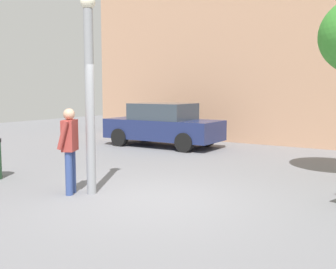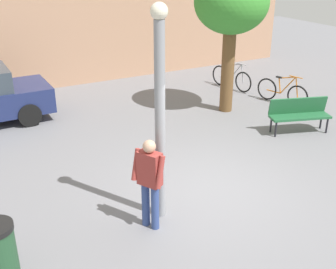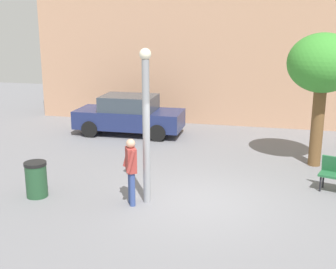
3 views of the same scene
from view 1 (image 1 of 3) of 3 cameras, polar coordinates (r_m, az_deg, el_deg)
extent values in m
plane|color=slate|center=(7.61, -1.90, -9.13)|extent=(36.00, 36.00, 0.00)
cube|color=tan|center=(15.98, 17.98, 9.79)|extent=(17.68, 2.00, 6.16)
cylinder|color=gray|center=(7.91, -10.94, 4.32)|extent=(0.18, 0.18, 3.53)
sphere|color=#F2EACC|center=(8.07, -11.23, 17.82)|extent=(0.28, 0.28, 0.28)
cylinder|color=#334784|center=(8.04, -13.77, -5.35)|extent=(0.14, 0.14, 0.85)
cylinder|color=#334784|center=(8.22, -13.32, -5.08)|extent=(0.14, 0.14, 0.85)
cube|color=#9E3833|center=(8.02, -13.68, -0.13)|extent=(0.38, 0.46, 0.60)
sphere|color=tan|center=(7.98, -13.75, 2.80)|extent=(0.22, 0.22, 0.22)
cylinder|color=#9E3833|center=(7.80, -14.61, -0.11)|extent=(0.24, 0.19, 0.55)
cylinder|color=#9E3833|center=(8.27, -13.46, 0.28)|extent=(0.24, 0.19, 0.55)
cube|color=navy|center=(14.53, -0.71, 0.76)|extent=(4.22, 1.75, 0.70)
cube|color=#333D47|center=(14.48, -0.71, 3.24)|extent=(2.12, 1.59, 0.60)
cylinder|color=black|center=(14.58, 5.47, -0.44)|extent=(0.64, 0.23, 0.64)
cylinder|color=black|center=(13.18, 2.31, -1.13)|extent=(0.64, 0.23, 0.64)
cylinder|color=black|center=(15.97, -3.20, 0.17)|extent=(0.64, 0.23, 0.64)
cylinder|color=black|center=(14.71, -6.82, -0.39)|extent=(0.64, 0.23, 0.64)
camera|label=2|loc=(8.88, -60.07, 19.53)|focal=45.48mm
camera|label=3|loc=(5.44, -117.41, 23.32)|focal=47.03mm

